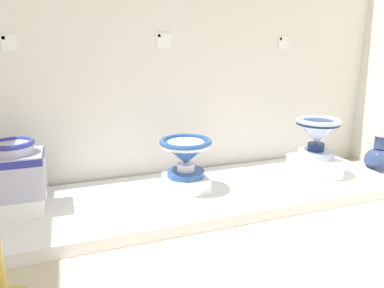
{
  "coord_description": "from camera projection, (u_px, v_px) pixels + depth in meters",
  "views": [
    {
      "loc": [
        1.33,
        -0.02,
        1.22
      ],
      "look_at": [
        2.22,
        2.47,
        0.49
      ],
      "focal_mm": 32.53,
      "sensor_mm": 36.0,
      "label": 1
    }
  ],
  "objects": [
    {
      "name": "wall_back",
      "position": [
        166.0,
        15.0,
        2.96
      ],
      "size": [
        4.56,
        0.06,
        2.99
      ],
      "primitive_type": "cube",
      "color": "silver",
      "rests_on": "ground_plane"
    },
    {
      "name": "display_platform",
      "position": [
        187.0,
        197.0,
        2.84
      ],
      "size": [
        3.68,
        1.01,
        0.09
      ],
      "primitive_type": "cube",
      "color": "white",
      "rests_on": "ground_plane"
    },
    {
      "name": "antique_toilet_tall_cobalt",
      "position": [
        16.0,
        168.0,
        2.41
      ],
      "size": [
        0.37,
        0.33,
        0.4
      ],
      "color": "#B3B4CF",
      "rests_on": "plinth_block_tall_cobalt"
    },
    {
      "name": "info_placard_first",
      "position": [
        9.0,
        43.0,
        2.59
      ],
      "size": [
        0.11,
        0.01,
        0.12
      ],
      "color": "white"
    },
    {
      "name": "info_placard_third",
      "position": [
        284.0,
        42.0,
        3.37
      ],
      "size": [
        0.11,
        0.01,
        0.11
      ],
      "color": "white"
    },
    {
      "name": "decorative_vase_spare",
      "position": [
        378.0,
        158.0,
        3.42
      ],
      "size": [
        0.25,
        0.25,
        0.42
      ],
      "color": "white",
      "rests_on": "ground_plane"
    },
    {
      "name": "plinth_block_broad_patterned",
      "position": [
        314.0,
        166.0,
        3.17
      ],
      "size": [
        0.34,
        0.37,
        0.18
      ],
      "primitive_type": "cube",
      "color": "white",
      "rests_on": "display_platform"
    },
    {
      "name": "plinth_block_tall_cobalt",
      "position": [
        21.0,
        203.0,
        2.48
      ],
      "size": [
        0.31,
        0.34,
        0.13
      ],
      "primitive_type": "cube",
      "color": "white",
      "rests_on": "display_platform"
    },
    {
      "name": "info_placard_second",
      "position": [
        164.0,
        40.0,
        2.98
      ],
      "size": [
        0.14,
        0.01,
        0.13
      ],
      "color": "white"
    },
    {
      "name": "plinth_block_leftmost",
      "position": [
        186.0,
        183.0,
        2.84
      ],
      "size": [
        0.32,
        0.31,
        0.13
      ],
      "primitive_type": "cube",
      "color": "white",
      "rests_on": "display_platform"
    },
    {
      "name": "antique_toilet_broad_patterned",
      "position": [
        317.0,
        133.0,
        3.08
      ],
      "size": [
        0.39,
        0.39,
        0.36
      ],
      "color": "#ACBDE3",
      "rests_on": "plinth_block_broad_patterned"
    },
    {
      "name": "antique_toilet_leftmost",
      "position": [
        186.0,
        152.0,
        2.77
      ],
      "size": [
        0.42,
        0.42,
        0.31
      ],
      "color": "#254E92",
      "rests_on": "plinth_block_leftmost"
    }
  ]
}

